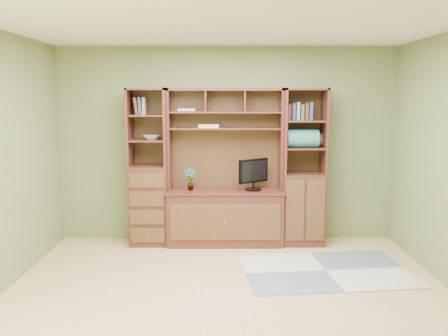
{
  "coord_description": "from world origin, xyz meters",
  "views": [
    {
      "loc": [
        -0.05,
        -4.37,
        1.94
      ],
      "look_at": [
        -0.04,
        1.2,
        1.1
      ],
      "focal_mm": 38.0,
      "sensor_mm": 36.0,
      "label": 1
    }
  ],
  "objects_px": {
    "right_tower": "(303,167)",
    "monitor": "(253,169)",
    "center_hutch": "(225,168)",
    "left_tower": "(149,167)"
  },
  "relations": [
    {
      "from": "center_hutch",
      "to": "left_tower",
      "type": "relative_size",
      "value": 1.0
    },
    {
      "from": "right_tower",
      "to": "monitor",
      "type": "distance_m",
      "value": 0.66
    },
    {
      "from": "right_tower",
      "to": "monitor",
      "type": "bearing_deg",
      "value": -173.5
    },
    {
      "from": "left_tower",
      "to": "monitor",
      "type": "xyz_separation_m",
      "value": [
        1.37,
        -0.07,
        -0.01
      ]
    },
    {
      "from": "monitor",
      "to": "left_tower",
      "type": "bearing_deg",
      "value": 140.98
    },
    {
      "from": "center_hutch",
      "to": "monitor",
      "type": "height_order",
      "value": "center_hutch"
    },
    {
      "from": "left_tower",
      "to": "right_tower",
      "type": "bearing_deg",
      "value": 0.0
    },
    {
      "from": "center_hutch",
      "to": "monitor",
      "type": "distance_m",
      "value": 0.37
    },
    {
      "from": "center_hutch",
      "to": "left_tower",
      "type": "distance_m",
      "value": 1.0
    },
    {
      "from": "center_hutch",
      "to": "left_tower",
      "type": "xyz_separation_m",
      "value": [
        -1.0,
        0.04,
        0.0
      ]
    }
  ]
}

